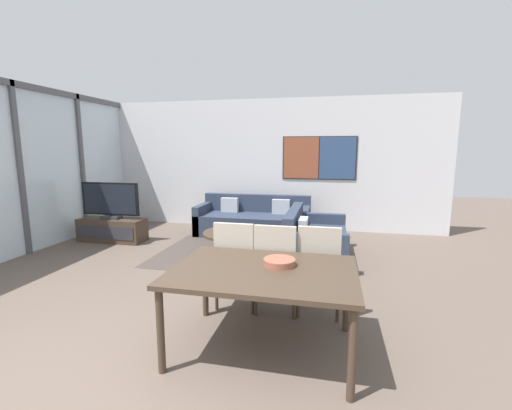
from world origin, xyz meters
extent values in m
plane|color=brown|center=(0.00, 0.00, 0.00)|extent=(24.00, 24.00, 0.00)
cube|color=silver|center=(0.00, 5.66, 1.40)|extent=(7.80, 0.06, 2.80)
cube|color=#2D2D33|center=(1.28, 5.62, 1.55)|extent=(1.54, 0.01, 0.91)
cube|color=brown|center=(0.90, 5.61, 1.55)|extent=(0.73, 0.02, 0.87)
cube|color=navy|center=(1.65, 5.61, 1.55)|extent=(0.73, 0.02, 0.87)
cube|color=silver|center=(-3.40, 2.83, 1.40)|extent=(0.02, 5.66, 2.80)
cube|color=#515156|center=(-3.37, 2.83, 2.75)|extent=(0.07, 5.66, 0.10)
cube|color=#515156|center=(-3.37, 2.83, 1.40)|extent=(0.07, 0.08, 2.80)
cube|color=#515156|center=(-3.37, 4.24, 1.40)|extent=(0.07, 0.08, 2.80)
cube|color=#473D38|center=(0.01, 3.58, 0.00)|extent=(2.54, 2.00, 0.01)
cube|color=#423326|center=(-2.50, 3.85, 0.22)|extent=(1.26, 0.44, 0.43)
cube|color=#2D2D33|center=(-2.50, 3.63, 0.22)|extent=(1.16, 0.01, 0.24)
cube|color=#2D2D33|center=(-2.50, 3.85, 0.46)|extent=(0.36, 0.20, 0.05)
cube|color=#2D2D33|center=(-2.50, 3.85, 0.52)|extent=(0.06, 0.03, 0.08)
cube|color=black|center=(-2.50, 3.85, 0.81)|extent=(1.16, 0.04, 0.62)
cube|color=black|center=(-2.50, 3.83, 0.81)|extent=(1.08, 0.01, 0.56)
cube|color=#2D384C|center=(0.01, 4.90, 0.21)|extent=(2.27, 0.91, 0.42)
cube|color=#2D384C|center=(0.01, 5.27, 0.39)|extent=(2.27, 0.16, 0.79)
cube|color=#2D384C|center=(-1.06, 4.90, 0.30)|extent=(0.14, 0.91, 0.60)
cube|color=#2D384C|center=(1.08, 4.90, 0.30)|extent=(0.14, 0.91, 0.60)
cube|color=#B2B7C1|center=(-0.54, 5.09, 0.57)|extent=(0.36, 0.12, 0.30)
cube|color=#B2B7C1|center=(0.56, 5.09, 0.57)|extent=(0.36, 0.12, 0.30)
cube|color=#2D384C|center=(1.36, 3.62, 0.21)|extent=(0.91, 1.61, 0.42)
cube|color=#2D384C|center=(0.98, 3.62, 0.39)|extent=(0.16, 1.61, 0.79)
cube|color=#2D384C|center=(1.36, 2.88, 0.30)|extent=(0.91, 0.14, 0.60)
cube|color=#2D384C|center=(1.36, 4.35, 0.30)|extent=(0.91, 0.14, 0.60)
cube|color=#B2B7C1|center=(1.16, 3.25, 0.57)|extent=(0.12, 0.36, 0.30)
cylinder|color=#423326|center=(0.01, 3.58, 0.01)|extent=(0.48, 0.48, 0.03)
cylinder|color=#423326|center=(0.01, 3.58, 0.17)|extent=(0.19, 0.19, 0.33)
cylinder|color=#423326|center=(0.01, 3.58, 0.35)|extent=(1.07, 1.07, 0.04)
cube|color=#423326|center=(1.01, 0.95, 0.71)|extent=(1.55, 1.08, 0.04)
cylinder|color=#423326|center=(0.30, 0.47, 0.35)|extent=(0.06, 0.06, 0.69)
cylinder|color=#423326|center=(1.73, 0.47, 0.35)|extent=(0.06, 0.06, 0.69)
cylinder|color=#423326|center=(0.30, 1.43, 0.35)|extent=(0.06, 0.06, 0.69)
cylinder|color=#423326|center=(1.73, 1.43, 0.35)|extent=(0.06, 0.06, 0.69)
cube|color=#B2A899|center=(0.57, 1.77, 0.43)|extent=(0.46, 0.46, 0.06)
cube|color=#B2A899|center=(0.57, 1.56, 0.72)|extent=(0.42, 0.05, 0.51)
cylinder|color=#423326|center=(0.37, 1.57, 0.20)|extent=(0.04, 0.04, 0.40)
cylinder|color=#423326|center=(0.77, 1.57, 0.20)|extent=(0.04, 0.04, 0.40)
cylinder|color=#423326|center=(0.37, 1.97, 0.20)|extent=(0.04, 0.04, 0.40)
cylinder|color=#423326|center=(0.77, 1.97, 0.20)|extent=(0.04, 0.04, 0.40)
cube|color=#B2A899|center=(1.01, 1.75, 0.43)|extent=(0.46, 0.46, 0.06)
cube|color=#B2A899|center=(1.01, 1.54, 0.72)|extent=(0.42, 0.05, 0.51)
cylinder|color=#423326|center=(0.81, 1.55, 0.20)|extent=(0.04, 0.04, 0.40)
cylinder|color=#423326|center=(1.21, 1.55, 0.20)|extent=(0.04, 0.04, 0.40)
cylinder|color=#423326|center=(0.81, 1.95, 0.20)|extent=(0.04, 0.04, 0.40)
cylinder|color=#423326|center=(1.21, 1.95, 0.20)|extent=(0.04, 0.04, 0.40)
cube|color=#B2A899|center=(1.45, 1.79, 0.43)|extent=(0.46, 0.46, 0.06)
cube|color=#B2A899|center=(1.45, 1.59, 0.72)|extent=(0.42, 0.05, 0.51)
cylinder|color=#423326|center=(1.25, 1.59, 0.20)|extent=(0.04, 0.04, 0.40)
cylinder|color=#423326|center=(1.65, 1.59, 0.20)|extent=(0.04, 0.04, 0.40)
cylinder|color=#423326|center=(1.25, 1.99, 0.20)|extent=(0.04, 0.04, 0.40)
cylinder|color=#423326|center=(1.65, 1.99, 0.20)|extent=(0.04, 0.04, 0.40)
cylinder|color=#995642|center=(1.13, 1.08, 0.76)|extent=(0.28, 0.28, 0.06)
torus|color=#995642|center=(1.13, 1.08, 0.78)|extent=(0.28, 0.28, 0.02)
camera|label=1|loc=(1.55, -1.75, 1.73)|focal=24.00mm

